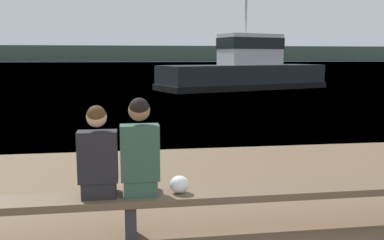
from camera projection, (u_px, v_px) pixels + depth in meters
name	position (u px, v px, depth m)	size (l,w,h in m)	color
water_surface	(128.00, 63.00, 126.39)	(240.00, 240.00, 0.00)	teal
far_shoreline	(127.00, 54.00, 183.06)	(600.00, 12.00, 6.52)	#384233
bench_main	(130.00, 202.00, 4.58)	(8.39, 0.43, 0.49)	brown
person_left	(98.00, 157.00, 4.46)	(0.41, 0.39, 0.98)	black
person_right	(140.00, 152.00, 4.51)	(0.41, 0.40, 1.05)	#2D4C3D
shopping_bag	(179.00, 184.00, 4.64)	(0.21, 0.19, 0.19)	white
tugboat_red	(244.00, 72.00, 26.19)	(11.08, 6.61, 6.48)	black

